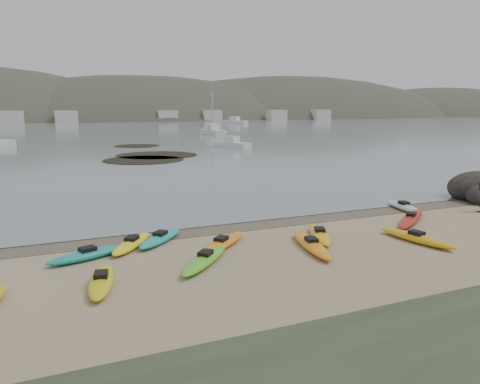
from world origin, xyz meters
name	(u,v)px	position (x,y,z in m)	size (l,w,h in m)	color
ground	(240,223)	(0.00, 0.00, 0.00)	(600.00, 600.00, 0.00)	tan
wet_sand	(243,225)	(0.00, -0.30, 0.00)	(60.00, 60.00, 0.00)	brown
water	(48,115)	(0.00, 300.00, 0.01)	(1200.00, 1200.00, 0.00)	slate
kayaks	(254,243)	(-1.01, -3.72, 0.17)	(21.03, 9.05, 0.34)	teal
person_east	(480,197)	(12.42, -2.72, 0.79)	(0.76, 0.59, 1.57)	navy
kelp_mats	(148,155)	(3.02, 33.03, 0.03)	(10.95, 24.67, 0.04)	black
moored_boats	(109,130)	(5.41, 78.63, 0.59)	(92.13, 83.47, 1.28)	silver
far_hills	(150,153)	(39.38, 193.97, -15.93)	(550.00, 135.00, 80.00)	#384235
far_town	(81,117)	(6.00, 145.00, 2.00)	(199.00, 5.00, 4.00)	beige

